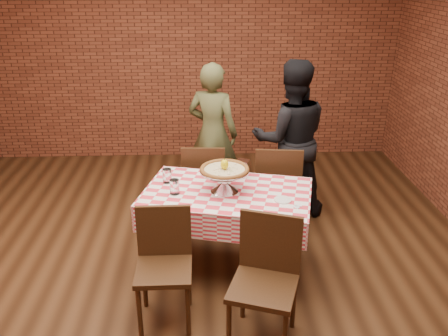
{
  "coord_description": "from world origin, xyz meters",
  "views": [
    {
      "loc": [
        0.18,
        -3.36,
        2.49
      ],
      "look_at": [
        0.34,
        0.32,
        0.92
      ],
      "focal_mm": 38.29,
      "sensor_mm": 36.0,
      "label": 1
    }
  ],
  "objects": [
    {
      "name": "condiment_caddy",
      "position": [
        0.51,
        0.51,
        0.84
      ],
      "size": [
        0.14,
        0.13,
        0.15
      ],
      "primitive_type": "cube",
      "rotation": [
        0.0,
        0.0,
        -0.42
      ],
      "color": "silver",
      "rests_on": "tablecloth"
    },
    {
      "name": "sweetener_packet_a",
      "position": [
        0.91,
        -0.07,
        0.76
      ],
      "size": [
        0.05,
        0.04,
        0.0
      ],
      "primitive_type": "cube",
      "rotation": [
        0.0,
        0.0,
        0.04
      ],
      "color": "white",
      "rests_on": "tablecloth"
    },
    {
      "name": "chair_near_right",
      "position": [
        0.57,
        -0.68,
        0.46
      ],
      "size": [
        0.56,
        0.56,
        0.92
      ],
      "primitive_type": null,
      "rotation": [
        0.0,
        0.0,
        -0.33
      ],
      "color": "#38210F",
      "rests_on": "ground"
    },
    {
      "name": "table",
      "position": [
        0.36,
        0.21,
        0.38
      ],
      "size": [
        1.51,
        1.11,
        0.75
      ],
      "primitive_type": "cube",
      "rotation": [
        0.0,
        0.0,
        -0.24
      ],
      "color": "#38210F",
      "rests_on": "ground"
    },
    {
      "name": "ground",
      "position": [
        0.0,
        0.0,
        0.0
      ],
      "size": [
        6.0,
        6.0,
        0.0
      ],
      "primitive_type": "plane",
      "color": "black",
      "rests_on": "ground"
    },
    {
      "name": "tablecloth",
      "position": [
        0.36,
        0.21,
        0.64
      ],
      "size": [
        1.55,
        1.15,
        0.23
      ],
      "primitive_type": null,
      "rotation": [
        0.0,
        0.0,
        -0.24
      ],
      "color": "#E03344",
      "rests_on": "table"
    },
    {
      "name": "lemon",
      "position": [
        0.34,
        0.22,
        1.0
      ],
      "size": [
        0.07,
        0.07,
        0.08
      ],
      "primitive_type": "ellipsoid",
      "rotation": [
        0.0,
        0.0,
        0.1
      ],
      "color": "yellow",
      "rests_on": "pizza"
    },
    {
      "name": "chair_near_left",
      "position": [
        -0.13,
        -0.45,
        0.44
      ],
      "size": [
        0.41,
        0.41,
        0.88
      ],
      "primitive_type": null,
      "rotation": [
        0.0,
        0.0,
        0.01
      ],
      "color": "#38210F",
      "rests_on": "ground"
    },
    {
      "name": "chair_far_right",
      "position": [
        0.89,
        0.91,
        0.46
      ],
      "size": [
        0.49,
        0.49,
        0.93
      ],
      "primitive_type": null,
      "rotation": [
        0.0,
        0.0,
        3.03
      ],
      "color": "#38210F",
      "rests_on": "ground"
    },
    {
      "name": "pizza_stand",
      "position": [
        0.34,
        0.22,
        0.85
      ],
      "size": [
        0.45,
        0.45,
        0.19
      ],
      "primitive_type": null,
      "rotation": [
        0.0,
        0.0,
        0.1
      ],
      "color": "silver",
      "rests_on": "tablecloth"
    },
    {
      "name": "water_glass_right",
      "position": [
        -0.15,
        0.41,
        0.82
      ],
      "size": [
        0.1,
        0.1,
        0.12
      ],
      "primitive_type": "cylinder",
      "rotation": [
        0.0,
        0.0,
        -0.24
      ],
      "color": "white",
      "rests_on": "tablecloth"
    },
    {
      "name": "side_plate",
      "position": [
        0.8,
        0.02,
        0.76
      ],
      "size": [
        0.17,
        0.17,
        0.01
      ],
      "primitive_type": "cylinder",
      "rotation": [
        0.0,
        0.0,
        -0.24
      ],
      "color": "white",
      "rests_on": "tablecloth"
    },
    {
      "name": "water_glass_left",
      "position": [
        -0.07,
        0.18,
        0.82
      ],
      "size": [
        0.1,
        0.1,
        0.12
      ],
      "primitive_type": "cylinder",
      "rotation": [
        0.0,
        0.0,
        -0.24
      ],
      "color": "white",
      "rests_on": "tablecloth"
    },
    {
      "name": "back_wall",
      "position": [
        0.0,
        3.0,
        1.45
      ],
      "size": [
        5.5,
        0.0,
        5.5
      ],
      "primitive_type": "plane",
      "rotation": [
        1.57,
        0.0,
        0.0
      ],
      "color": "brown",
      "rests_on": "ground"
    },
    {
      "name": "sweetener_packet_b",
      "position": [
        0.88,
        -0.1,
        0.76
      ],
      "size": [
        0.06,
        0.06,
        0.0
      ],
      "primitive_type": "cube",
      "rotation": [
        0.0,
        0.0,
        -0.78
      ],
      "color": "white",
      "rests_on": "tablecloth"
    },
    {
      "name": "diner_olive",
      "position": [
        0.27,
        1.63,
        0.78
      ],
      "size": [
        0.67,
        0.57,
        1.57
      ],
      "primitive_type": "imported",
      "rotation": [
        0.0,
        0.0,
        2.74
      ],
      "color": "#4F522F",
      "rests_on": "ground"
    },
    {
      "name": "chair_far_left",
      "position": [
        0.17,
        1.05,
        0.45
      ],
      "size": [
        0.44,
        0.44,
        0.9
      ],
      "primitive_type": null,
      "rotation": [
        0.0,
        0.0,
        3.09
      ],
      "color": "#38210F",
      "rests_on": "ground"
    },
    {
      "name": "diner_black",
      "position": [
        1.07,
        1.27,
        0.83
      ],
      "size": [
        0.8,
        0.63,
        1.65
      ],
      "primitive_type": "imported",
      "rotation": [
        0.0,
        0.0,
        3.14
      ],
      "color": "black",
      "rests_on": "ground"
    },
    {
      "name": "pizza",
      "position": [
        0.34,
        0.22,
        0.95
      ],
      "size": [
        0.44,
        0.44,
        0.03
      ],
      "primitive_type": "cylinder",
      "rotation": [
        0.0,
        0.0,
        0.1
      ],
      "color": "beige",
      "rests_on": "pizza_stand"
    }
  ]
}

